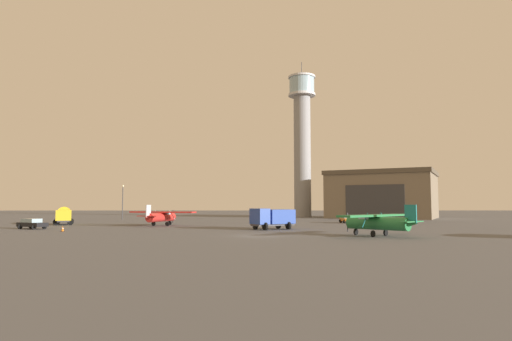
{
  "coord_description": "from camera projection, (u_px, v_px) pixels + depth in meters",
  "views": [
    {
      "loc": [
        -0.66,
        -45.49,
        3.22
      ],
      "look_at": [
        -0.1,
        19.6,
        8.37
      ],
      "focal_mm": 30.46,
      "sensor_mm": 36.0,
      "label": 1
    }
  ],
  "objects": [
    {
      "name": "control_tower",
      "position": [
        302.0,
        136.0,
        116.62
      ],
      "size": [
        7.32,
        7.32,
        42.06
      ],
      "color": "gray",
      "rests_on": "ground_plane"
    },
    {
      "name": "truck_fuel_tanker_yellow",
      "position": [
        64.0,
        215.0,
        70.69
      ],
      "size": [
        4.39,
        6.41,
        2.89
      ],
      "rotation": [
        0.0,
        0.0,
        5.1
      ],
      "color": "#38383D",
      "rests_on": "ground_plane"
    },
    {
      "name": "car_orange",
      "position": [
        347.0,
        219.0,
        76.6
      ],
      "size": [
        2.4,
        4.14,
        1.37
      ],
      "rotation": [
        0.0,
        0.0,
        4.77
      ],
      "color": "orange",
      "rests_on": "ground_plane"
    },
    {
      "name": "truck_box_blue",
      "position": [
        273.0,
        218.0,
        56.92
      ],
      "size": [
        6.13,
        5.16,
        2.74
      ],
      "rotation": [
        0.0,
        0.0,
        3.7
      ],
      "color": "#38383D",
      "rests_on": "ground_plane"
    },
    {
      "name": "ground_plane",
      "position": [
        259.0,
        236.0,
        45.1
      ],
      "size": [
        400.0,
        400.0,
        0.0
      ],
      "primitive_type": "plane",
      "color": "#545456"
    },
    {
      "name": "light_post_west",
      "position": [
        123.0,
        199.0,
        95.23
      ],
      "size": [
        0.44,
        0.44,
        7.54
      ],
      "color": "#38383D",
      "rests_on": "ground_plane"
    },
    {
      "name": "airplane_red",
      "position": [
        161.0,
        216.0,
        66.27
      ],
      "size": [
        10.74,
        8.46,
        3.21
      ],
      "rotation": [
        0.0,
        0.0,
        1.24
      ],
      "color": "red",
      "rests_on": "ground_plane"
    },
    {
      "name": "hangar",
      "position": [
        383.0,
        195.0,
        106.55
      ],
      "size": [
        31.29,
        29.86,
        11.31
      ],
      "rotation": [
        0.0,
        0.0,
        -2.05
      ],
      "color": "#7A6B56",
      "rests_on": "ground_plane"
    },
    {
      "name": "car_black",
      "position": [
        32.0,
        223.0,
        57.8
      ],
      "size": [
        4.54,
        3.51,
        1.37
      ],
      "rotation": [
        0.0,
        0.0,
        5.79
      ],
      "color": "black",
      "rests_on": "ground_plane"
    },
    {
      "name": "traffic_cone_near_left",
      "position": [
        63.0,
        229.0,
        52.19
      ],
      "size": [
        0.36,
        0.36,
        0.69
      ],
      "color": "black",
      "rests_on": "ground_plane"
    },
    {
      "name": "airplane_green",
      "position": [
        378.0,
        222.0,
        44.41
      ],
      "size": [
        9.13,
        8.68,
        3.23
      ],
      "rotation": [
        0.0,
        0.0,
        2.31
      ],
      "color": "#287A42",
      "rests_on": "ground_plane"
    }
  ]
}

